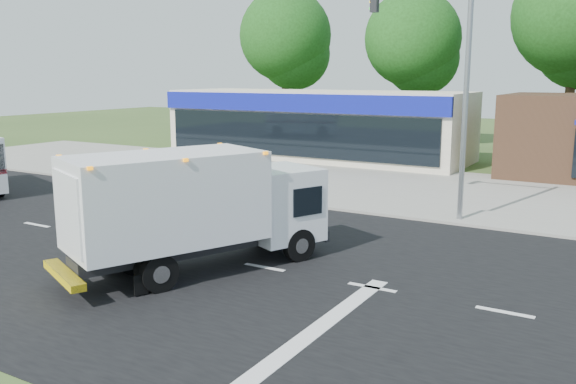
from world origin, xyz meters
name	(u,v)px	position (x,y,z in m)	size (l,w,h in m)	color
ground	(265,268)	(0.00, 0.00, 0.00)	(120.00, 120.00, 0.00)	#385123
road_asphalt	(265,268)	(0.00, 0.00, 0.00)	(60.00, 14.00, 0.02)	black
sidewalk	(383,207)	(0.00, 8.20, 0.06)	(60.00, 2.40, 0.12)	gray
parking_apron	(431,185)	(0.00, 14.00, 0.01)	(60.00, 9.00, 0.02)	gray
lane_markings	(282,292)	(1.35, -1.35, 0.02)	(55.20, 7.00, 0.01)	silver
ems_box_truck	(194,202)	(-1.40, -1.04, 1.77)	(4.78, 7.21, 3.08)	black
emergency_worker	(98,213)	(-5.48, -0.53, 0.94)	(0.70, 0.78, 1.91)	tan
retail_strip_mall	(317,124)	(-9.00, 19.93, 2.01)	(18.00, 6.20, 4.00)	beige
traffic_signal_pole	(447,75)	(2.35, 7.60, 4.92)	(3.51, 0.25, 8.00)	gray
background_trees	(492,36)	(-0.85, 28.16, 7.38)	(36.77, 7.39, 12.10)	#332114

